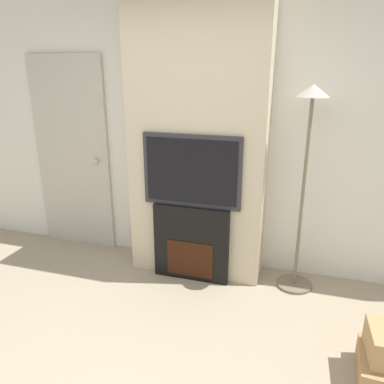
# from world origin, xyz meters

# --- Properties ---
(wall_back) EXTENTS (6.00, 0.06, 2.70)m
(wall_back) POSITION_xyz_m (0.00, 2.03, 1.35)
(wall_back) COLOR silver
(wall_back) RESTS_ON ground_plane
(chimney_breast) EXTENTS (1.27, 0.39, 2.70)m
(chimney_breast) POSITION_xyz_m (0.00, 1.80, 1.35)
(chimney_breast) COLOR beige
(chimney_breast) RESTS_ON ground_plane
(fireplace) EXTENTS (0.72, 0.15, 0.74)m
(fireplace) POSITION_xyz_m (0.00, 1.61, 0.37)
(fireplace) COLOR black
(fireplace) RESTS_ON ground_plane
(television) EXTENTS (0.91, 0.07, 0.66)m
(television) POSITION_xyz_m (0.00, 1.61, 1.08)
(television) COLOR #2D2D33
(television) RESTS_ON fireplace
(floor_lamp) EXTENTS (0.33, 0.33, 1.83)m
(floor_lamp) POSITION_xyz_m (0.97, 1.73, 1.24)
(floor_lamp) COLOR #726651
(floor_lamp) RESTS_ON ground_plane
(entry_door) EXTENTS (0.87, 0.09, 2.09)m
(entry_door) POSITION_xyz_m (-1.48, 1.97, 1.04)
(entry_door) COLOR #BCB7AD
(entry_door) RESTS_ON ground_plane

